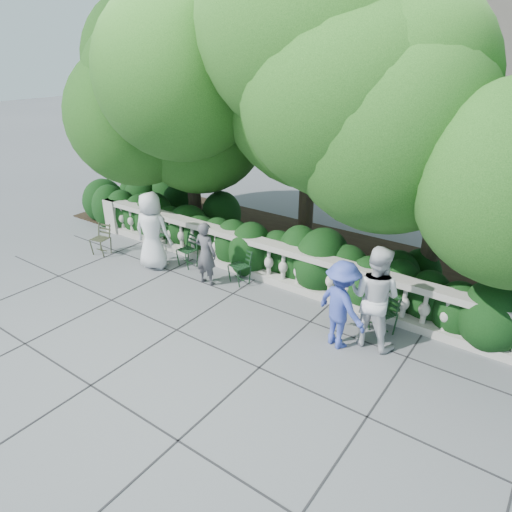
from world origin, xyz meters
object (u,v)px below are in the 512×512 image
Objects in this scene: person_older_blue at (341,305)px; chair_b at (154,252)px; chair_weathered at (99,256)px; person_businessman at (152,231)px; chair_d at (235,284)px; chair_a at (184,268)px; chair_e at (375,335)px; person_casual_man at (375,297)px; chair_f at (369,331)px; person_woman_grey at (206,254)px.

chair_b is at bearing 12.83° from person_older_blue.
person_businessman reaches higher than chair_weathered.
person_older_blue is (3.04, -0.74, 0.85)m from chair_d.
chair_b is at bearing -167.71° from chair_d.
chair_a is at bearing 8.24° from chair_weathered.
person_older_blue is (-0.45, -0.71, 0.85)m from chair_e.
chair_a is 5.20m from person_casual_man.
chair_e is at bearing -2.76° from chair_b.
person_businessman is (-0.62, -0.37, 0.98)m from chair_a.
chair_e is at bearing 15.17° from chair_d.
person_older_blue is at bearing -108.69° from chair_f.
chair_e is 5.82m from person_businessman.
chair_a is 1.31m from person_woman_grey.
chair_a is 1.22m from person_businessman.
chair_d is at bearing 1.50° from chair_weathered.
chair_weathered is 0.55× the size of person_woman_grey.
person_older_blue is (4.65, -0.69, 0.85)m from chair_a.
person_woman_grey is (2.36, -0.50, 0.76)m from chair_b.
person_older_blue is at bearing -1.44° from chair_a.
chair_d is at bearing -4.20° from person_casual_man.
person_casual_man is at bearing 3.70° from chair_a.
chair_weathered is at bearing -0.39° from person_businessman.
person_casual_man is at bearing -62.91° from chair_f.
chair_a is 1.00× the size of chair_e.
chair_b is 1.45m from chair_weathered.
chair_e is at bearing -7.48° from chair_f.
person_businessman is at bearing 18.09° from person_older_blue.
chair_weathered is (-7.31, -0.86, 0.00)m from chair_f.
person_woman_grey reaches higher than chair_weathered.
person_woman_grey is (1.65, 0.10, -0.21)m from person_businessman.
person_casual_man is 0.62m from person_older_blue.
chair_d is at bearing -4.32° from chair_b.
chair_d is 0.42× the size of person_casual_man.
chair_f is at bearing -177.69° from person_woman_grey.
chair_weathered is (-2.35, -0.81, 0.00)m from chair_a.
chair_a is 1.61m from chair_d.
chair_a is 0.49× the size of person_older_blue.
chair_weathered is 2.03m from person_businessman.
person_businessman is (-5.58, -0.42, 0.98)m from chair_f.
person_older_blue is at bearing -9.59° from chair_b.
chair_d is 1.00× the size of chair_weathered.
person_businessman is at bearing -40.97° from chair_b.
chair_d is at bearing -153.04° from person_woman_grey.
person_older_blue is (-0.31, -0.74, 0.85)m from chair_f.
chair_a is 5.10m from chair_e.
chair_f is (3.35, -0.00, 0.00)m from chair_d.
person_businessman is at bearing -142.09° from chair_a.
person_woman_grey is 0.77× the size of person_casual_man.
person_businessman is 5.28m from person_older_blue.
chair_f is 1.05m from person_casual_man.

